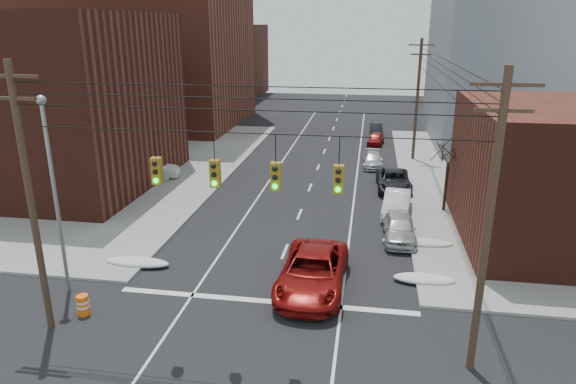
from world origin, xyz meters
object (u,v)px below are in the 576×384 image
(parked_car_c, at_px, (394,180))
(lot_car_a, at_px, (152,169))
(lot_car_c, at_px, (106,163))
(lot_car_d, at_px, (106,155))
(parked_car_f, at_px, (376,129))
(parked_car_e, at_px, (376,139))
(construction_barrel, at_px, (83,305))
(parked_car_b, at_px, (397,204))
(parked_car_d, at_px, (373,160))
(parked_car_a, at_px, (399,228))
(red_pickup, at_px, (313,272))
(lot_car_b, at_px, (134,173))

(parked_car_c, bearing_deg, lot_car_a, 178.85)
(parked_car_c, relative_size, lot_car_a, 1.24)
(lot_car_c, relative_size, lot_car_d, 0.99)
(parked_car_f, bearing_deg, parked_car_e, -94.17)
(construction_barrel, bearing_deg, lot_car_a, 105.01)
(lot_car_c, bearing_deg, parked_car_b, -82.89)
(parked_car_b, xyz_separation_m, parked_car_e, (-1.35, 20.87, -0.14))
(parked_car_d, height_order, lot_car_c, lot_car_c)
(parked_car_e, relative_size, lot_car_a, 0.86)
(lot_car_a, bearing_deg, parked_car_c, -99.28)
(parked_car_d, distance_m, parked_car_f, 14.63)
(parked_car_a, xyz_separation_m, lot_car_c, (-24.21, 10.83, 0.03))
(parked_car_c, relative_size, parked_car_d, 1.26)
(red_pickup, relative_size, lot_car_a, 1.52)
(parked_car_a, height_order, construction_barrel, parked_car_a)
(parked_car_a, distance_m, parked_car_b, 4.32)
(lot_car_c, relative_size, construction_barrel, 4.85)
(parked_car_c, bearing_deg, red_pickup, -107.20)
(parked_car_c, bearing_deg, construction_barrel, -126.97)
(parked_car_d, bearing_deg, parked_car_b, -83.59)
(construction_barrel, bearing_deg, parked_car_f, 72.92)
(parked_car_c, distance_m, lot_car_b, 20.51)
(red_pickup, height_order, lot_car_c, red_pickup)
(parked_car_e, xyz_separation_m, parked_car_f, (0.05, 5.75, -0.03))
(red_pickup, relative_size, parked_car_f, 1.78)
(lot_car_c, height_order, lot_car_d, lot_car_d)
(parked_car_d, xyz_separation_m, lot_car_b, (-18.86, -7.99, 0.18))
(lot_car_d, bearing_deg, parked_car_a, -134.25)
(parked_car_b, bearing_deg, lot_car_d, 167.19)
(parked_car_a, distance_m, lot_car_a, 21.54)
(parked_car_e, distance_m, lot_car_b, 25.49)
(lot_car_a, bearing_deg, red_pickup, -147.36)
(lot_car_a, relative_size, lot_car_d, 0.95)
(parked_car_f, bearing_deg, lot_car_b, -133.92)
(parked_car_e, height_order, lot_car_d, lot_car_d)
(parked_car_c, distance_m, lot_car_c, 24.24)
(lot_car_c, bearing_deg, construction_barrel, -132.42)
(parked_car_a, xyz_separation_m, lot_car_d, (-25.45, 13.15, 0.15))
(parked_car_c, relative_size, lot_car_d, 1.18)
(parked_car_b, relative_size, lot_car_c, 1.05)
(parked_car_d, relative_size, construction_barrel, 4.63)
(parked_car_e, bearing_deg, lot_car_b, -131.22)
(lot_car_a, distance_m, construction_barrel, 20.64)
(red_pickup, relative_size, construction_barrel, 7.13)
(parked_car_d, distance_m, lot_car_a, 19.10)
(parked_car_b, bearing_deg, parked_car_d, 103.91)
(parked_car_c, relative_size, lot_car_c, 1.20)
(parked_car_e, height_order, lot_car_c, lot_car_c)
(red_pickup, height_order, parked_car_c, red_pickup)
(construction_barrel, bearing_deg, red_pickup, 21.82)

